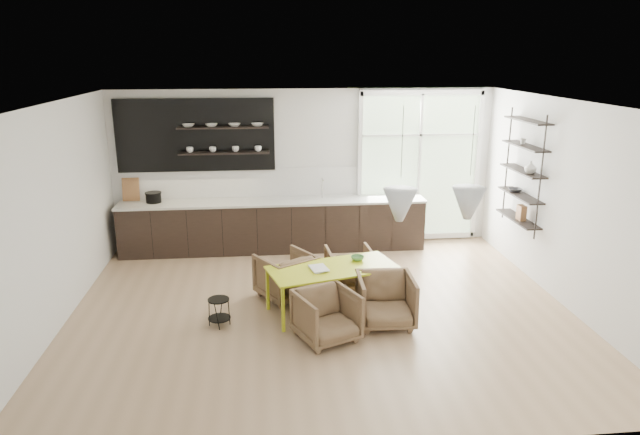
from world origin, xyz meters
The scene contains 11 objects.
room centered at (0.58, 1.10, 1.46)m, with size 7.02×6.01×2.91m.
kitchen_run centered at (-0.70, 2.69, 0.60)m, with size 5.54×0.69×2.75m.
right_shelving centered at (3.36, 1.17, 1.65)m, with size 0.26×1.22×1.90m.
dining_table centered at (0.16, -0.03, 0.60)m, with size 1.93×1.24×0.65m.
armchair_back_left centered at (-0.48, 0.49, 0.34)m, with size 0.73×0.76×0.69m, color brown.
armchair_back_right centered at (0.51, 0.76, 0.32)m, with size 0.68×0.70×0.64m, color brown.
armchair_front_left centered at (-0.02, -0.86, 0.33)m, with size 0.70×0.72×0.65m, color brown.
armchair_front_right centered at (0.80, -0.52, 0.34)m, with size 0.74×0.76×0.69m, color brown.
wire_stool centered at (-1.41, -0.34, 0.25)m, with size 0.30×0.30×0.38m.
table_book centered at (-0.16, -0.11, 0.66)m, with size 0.23×0.30×0.03m, color white.
table_bowl centered at (0.54, 0.23, 0.68)m, with size 0.19×0.19×0.06m, color #528C4D.
Camera 1 is at (-0.77, -7.37, 3.52)m, focal length 32.00 mm.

